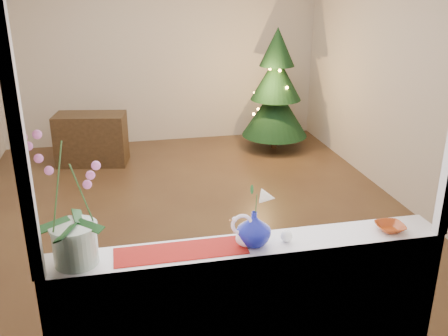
% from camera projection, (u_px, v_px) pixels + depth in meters
% --- Properties ---
extents(ground, '(5.00, 5.00, 0.00)m').
position_uv_depth(ground, '(190.00, 211.00, 5.20)').
color(ground, '#3C2618').
rests_on(ground, ground).
extents(wall_back, '(4.50, 0.10, 2.70)m').
position_uv_depth(wall_back, '(161.00, 48.00, 7.00)').
color(wall_back, beige).
rests_on(wall_back, ground).
extents(wall_front, '(4.50, 0.10, 2.70)m').
position_uv_depth(wall_front, '(259.00, 180.00, 2.43)').
color(wall_front, beige).
rests_on(wall_front, ground).
extents(wall_right, '(0.10, 5.00, 2.70)m').
position_uv_depth(wall_right, '(402.00, 73.00, 5.16)').
color(wall_right, beige).
rests_on(wall_right, ground).
extents(window_apron, '(2.20, 0.08, 0.88)m').
position_uv_depth(window_apron, '(253.00, 327.00, 2.80)').
color(window_apron, white).
rests_on(window_apron, ground).
extents(windowsill, '(2.20, 0.26, 0.04)m').
position_uv_depth(windowsill, '(250.00, 247.00, 2.71)').
color(windowsill, white).
rests_on(windowsill, window_apron).
extents(window_frame, '(2.22, 0.06, 1.60)m').
position_uv_depth(window_frame, '(259.00, 108.00, 2.34)').
color(window_frame, white).
rests_on(window_frame, windowsill).
extents(runner, '(0.70, 0.20, 0.01)m').
position_uv_depth(runner, '(181.00, 251.00, 2.63)').
color(runner, maroon).
rests_on(runner, windowsill).
extents(orchid_pot, '(0.30, 0.30, 0.70)m').
position_uv_depth(orchid_pot, '(70.00, 200.00, 2.40)').
color(orchid_pot, white).
rests_on(orchid_pot, windowsill).
extents(swan, '(0.22, 0.12, 0.18)m').
position_uv_depth(swan, '(250.00, 231.00, 2.66)').
color(swan, white).
rests_on(swan, windowsill).
extents(blue_vase, '(0.23, 0.23, 0.22)m').
position_uv_depth(blue_vase, '(254.00, 226.00, 2.66)').
color(blue_vase, navy).
rests_on(blue_vase, windowsill).
extents(lily, '(0.12, 0.07, 0.17)m').
position_uv_depth(lily, '(255.00, 193.00, 2.59)').
color(lily, silver).
rests_on(lily, blue_vase).
extents(paperweight, '(0.08, 0.08, 0.07)m').
position_uv_depth(paperweight, '(286.00, 236.00, 2.72)').
color(paperweight, white).
rests_on(paperweight, windowsill).
extents(amber_dish, '(0.15, 0.15, 0.03)m').
position_uv_depth(amber_dish, '(390.00, 228.00, 2.84)').
color(amber_dish, '#913510').
rests_on(amber_dish, windowsill).
extents(xmas_tree, '(1.10, 1.10, 1.67)m').
position_uv_depth(xmas_tree, '(276.00, 90.00, 6.82)').
color(xmas_tree, '#113313').
rests_on(xmas_tree, ground).
extents(side_table, '(0.94, 0.59, 0.66)m').
position_uv_depth(side_table, '(92.00, 139.00, 6.41)').
color(side_table, black).
rests_on(side_table, ground).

